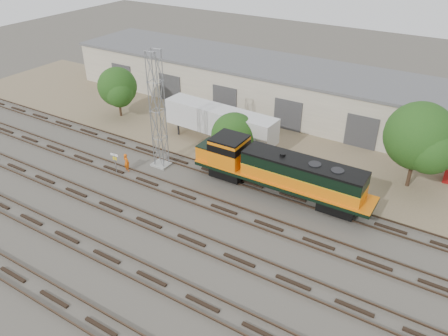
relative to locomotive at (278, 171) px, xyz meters
The scene contains 12 objects.
ground 9.14m from the locomotive, 137.44° to the right, with size 140.00×140.00×0.00m, color #47423A.
dirt_strip 11.33m from the locomotive, 125.98° to the left, with size 80.00×16.00×0.02m, color #726047.
tracks 11.32m from the locomotive, 125.98° to the right, with size 80.00×20.40×0.28m.
warehouse 18.18m from the locomotive, 110.92° to the left, with size 58.40×10.40×5.30m.
locomotive is the anchor object (origin of this frame).
signal_tower 11.83m from the locomotive, behind, with size 1.60×1.60×10.89m.
sign_post 14.74m from the locomotive, 161.37° to the right, with size 0.82×0.11×2.01m.
worker 14.00m from the locomotive, 163.76° to the right, with size 0.64×0.42×1.77m, color #E0580C.
semi_trailer 10.31m from the locomotive, 148.59° to the left, with size 12.46×3.12×3.80m.
tree_west 23.05m from the locomotive, 167.39° to the left, with size 4.64×4.42×5.78m.
tree_mid 7.54m from the locomotive, 148.48° to the left, with size 4.73×4.50×4.50m.
tree_east 11.92m from the locomotive, 35.37° to the left, with size 5.97×5.69×7.68m.
Camera 1 is at (18.93, -22.76, 20.67)m, focal length 35.00 mm.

